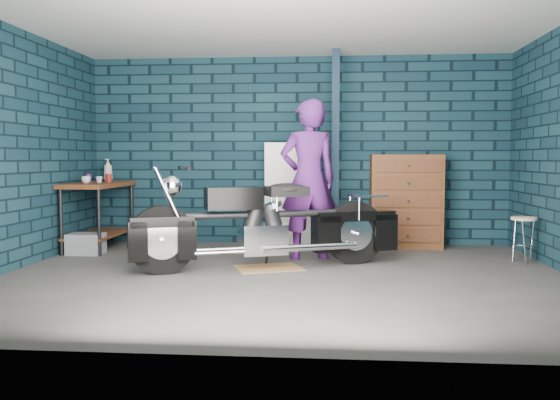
# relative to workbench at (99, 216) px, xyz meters

# --- Properties ---
(ground) EXTENTS (6.00, 6.00, 0.00)m
(ground) POSITION_rel_workbench_xyz_m (2.68, -1.75, -0.46)
(ground) COLOR #4D4A47
(ground) RESTS_ON ground
(room_walls) EXTENTS (6.02, 5.01, 2.71)m
(room_walls) POSITION_rel_workbench_xyz_m (2.68, -1.20, 1.45)
(room_walls) COLOR #0F2632
(room_walls) RESTS_ON ground
(support_post) EXTENTS (0.10, 0.10, 2.70)m
(support_post) POSITION_rel_workbench_xyz_m (3.23, 0.20, 0.90)
(support_post) COLOR #102333
(support_post) RESTS_ON ground
(workbench) EXTENTS (0.60, 1.40, 0.91)m
(workbench) POSITION_rel_workbench_xyz_m (0.00, 0.00, 0.00)
(workbench) COLOR brown
(workbench) RESTS_ON ground
(drip_mat) EXTENTS (0.87, 0.77, 0.01)m
(drip_mat) POSITION_rel_workbench_xyz_m (2.48, -1.27, -0.45)
(drip_mat) COLOR olive
(drip_mat) RESTS_ON ground
(motorcycle) EXTENTS (2.71, 1.63, 1.16)m
(motorcycle) POSITION_rel_workbench_xyz_m (2.48, -1.27, 0.12)
(motorcycle) COLOR black
(motorcycle) RESTS_ON ground
(person) EXTENTS (0.83, 0.68, 1.96)m
(person) POSITION_rel_workbench_xyz_m (2.90, -0.58, 0.52)
(person) COLOR #521D6D
(person) RESTS_ON ground
(storage_bin) EXTENTS (0.44, 0.31, 0.27)m
(storage_bin) POSITION_rel_workbench_xyz_m (0.02, -0.50, -0.32)
(storage_bin) COLOR gray
(storage_bin) RESTS_ON ground
(locker) EXTENTS (0.68, 0.49, 1.46)m
(locker) POSITION_rel_workbench_xyz_m (2.60, 0.48, 0.27)
(locker) COLOR silver
(locker) RESTS_ON ground
(tool_chest) EXTENTS (0.97, 0.54, 1.29)m
(tool_chest) POSITION_rel_workbench_xyz_m (4.21, 0.48, 0.19)
(tool_chest) COLOR brown
(tool_chest) RESTS_ON ground
(shop_stool) EXTENTS (0.37, 0.37, 0.55)m
(shop_stool) POSITION_rel_workbench_xyz_m (5.46, -0.63, -0.18)
(shop_stool) COLOR beige
(shop_stool) RESTS_ON ground
(cup_a) EXTENTS (0.14, 0.14, 0.09)m
(cup_a) POSITION_rel_workbench_xyz_m (-0.07, -0.25, 0.50)
(cup_a) COLOR beige
(cup_a) RESTS_ON workbench
(cup_b) EXTENTS (0.10, 0.10, 0.08)m
(cup_b) POSITION_rel_workbench_xyz_m (0.05, -0.08, 0.50)
(cup_b) COLOR beige
(cup_b) RESTS_ON workbench
(mug_purple) EXTENTS (0.09, 0.09, 0.11)m
(mug_purple) POSITION_rel_workbench_xyz_m (-0.16, 0.05, 0.51)
(mug_purple) COLOR #641A6B
(mug_purple) RESTS_ON workbench
(mug_red) EXTENTS (0.11, 0.11, 0.12)m
(mug_red) POSITION_rel_workbench_xyz_m (0.08, 0.17, 0.51)
(mug_red) COLOR maroon
(mug_red) RESTS_ON workbench
(bottle) EXTENTS (0.17, 0.17, 0.32)m
(bottle) POSITION_rel_workbench_xyz_m (-0.07, 0.54, 0.62)
(bottle) COLOR gray
(bottle) RESTS_ON workbench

